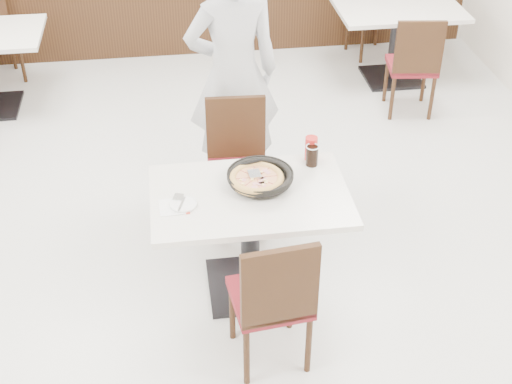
{
  "coord_description": "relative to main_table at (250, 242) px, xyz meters",
  "views": [
    {
      "loc": [
        -0.36,
        -3.77,
        3.23
      ],
      "look_at": [
        0.12,
        -0.3,
        0.76
      ],
      "focal_mm": 50.0,
      "sensor_mm": 36.0,
      "label": 1
    }
  ],
  "objects": [
    {
      "name": "floor",
      "position": [
        -0.08,
        0.29,
        -0.38
      ],
      "size": [
        7.0,
        7.0,
        0.0
      ],
      "primitive_type": "plane",
      "color": "#BBBBB6",
      "rests_on": "ground"
    },
    {
      "name": "wainscot_back",
      "position": [
        -0.08,
        3.77,
        0.18
      ],
      "size": [
        5.9,
        0.03,
        1.1
      ],
      "primitive_type": "cube",
      "color": "black",
      "rests_on": "floor"
    },
    {
      "name": "main_table",
      "position": [
        0.0,
        0.0,
        0.0
      ],
      "size": [
        1.27,
        0.9,
        0.75
      ],
      "primitive_type": null,
      "rotation": [
        0.0,
        0.0,
        -0.09
      ],
      "color": "beige",
      "rests_on": "floor"
    },
    {
      "name": "chair_near",
      "position": [
        0.03,
        -0.6,
        0.1
      ],
      "size": [
        0.46,
        0.46,
        0.95
      ],
      "primitive_type": null,
      "rotation": [
        0.0,
        0.0,
        0.11
      ],
      "color": "black",
      "rests_on": "floor"
    },
    {
      "name": "chair_far",
      "position": [
        0.01,
        0.69,
        0.1
      ],
      "size": [
        0.44,
        0.44,
        0.95
      ],
      "primitive_type": null,
      "rotation": [
        0.0,
        0.0,
        3.09
      ],
      "color": "black",
      "rests_on": "floor"
    },
    {
      "name": "trivet",
      "position": [
        0.06,
        0.04,
        0.39
      ],
      "size": [
        0.13,
        0.13,
        0.04
      ],
      "primitive_type": "cylinder",
      "rotation": [
        0.0,
        0.0,
        -0.09
      ],
      "color": "black",
      "rests_on": "main_table"
    },
    {
      "name": "pizza_pan",
      "position": [
        0.08,
        0.09,
        0.42
      ],
      "size": [
        0.42,
        0.42,
        0.01
      ],
      "primitive_type": "cylinder",
      "rotation": [
        0.0,
        0.0,
        -0.09
      ],
      "color": "black",
      "rests_on": "trivet"
    },
    {
      "name": "pizza",
      "position": [
        0.05,
        0.05,
        0.44
      ],
      "size": [
        0.34,
        0.34,
        0.02
      ],
      "primitive_type": "cylinder",
      "rotation": [
        0.0,
        0.0,
        -0.09
      ],
      "color": "gold",
      "rests_on": "pizza_pan"
    },
    {
      "name": "pizza_server",
      "position": [
        0.04,
        0.08,
        0.47
      ],
      "size": [
        0.08,
        0.1,
        0.0
      ],
      "primitive_type": "cube",
      "rotation": [
        0.0,
        0.0,
        0.09
      ],
      "color": "silver",
      "rests_on": "pizza"
    },
    {
      "name": "napkin",
      "position": [
        -0.46,
        -0.07,
        0.38
      ],
      "size": [
        0.18,
        0.18,
        0.0
      ],
      "primitive_type": "cube",
      "rotation": [
        0.0,
        0.0,
        0.05
      ],
      "color": "silver",
      "rests_on": "main_table"
    },
    {
      "name": "side_plate",
      "position": [
        -0.4,
        -0.07,
        0.38
      ],
      "size": [
        0.17,
        0.17,
        0.01
      ],
      "primitive_type": "cylinder",
      "rotation": [
        0.0,
        0.0,
        -0.09
      ],
      "color": "white",
      "rests_on": "napkin"
    },
    {
      "name": "fork",
      "position": [
        -0.42,
        -0.08,
        0.39
      ],
      "size": [
        0.06,
        0.15,
        0.0
      ],
      "primitive_type": "cube",
      "rotation": [
        0.0,
        0.0,
        -0.3
      ],
      "color": "silver",
      "rests_on": "side_plate"
    },
    {
      "name": "cola_glass",
      "position": [
        0.43,
        0.27,
        0.44
      ],
      "size": [
        0.08,
        0.08,
        0.13
      ],
      "primitive_type": "cylinder",
      "rotation": [
        0.0,
        0.0,
        -0.09
      ],
      "color": "black",
      "rests_on": "main_table"
    },
    {
      "name": "red_cup",
      "position": [
        0.44,
        0.33,
        0.45
      ],
      "size": [
        0.09,
        0.09,
        0.16
      ],
      "primitive_type": "cylinder",
      "rotation": [
        0.0,
        0.0,
        -0.09
      ],
      "color": "red",
      "rests_on": "main_table"
    },
    {
      "name": "diner_person",
      "position": [
        0.04,
        1.21,
        0.58
      ],
      "size": [
        0.74,
        0.53,
        1.91
      ],
      "primitive_type": "imported",
      "rotation": [
        0.0,
        0.0,
        3.25
      ],
      "color": "silver",
      "rests_on": "floor"
    },
    {
      "name": "bg_table_right",
      "position": [
        1.83,
        2.88,
        0.0
      ],
      "size": [
        1.27,
        0.9,
        0.75
      ],
      "primitive_type": null,
      "rotation": [
        0.0,
        0.0,
        0.09
      ],
      "color": "beige",
      "rests_on": "floor"
    },
    {
      "name": "bg_chair_right_near",
      "position": [
        1.77,
        2.21,
        0.1
      ],
      "size": [
        0.47,
        0.47,
        0.95
      ],
      "primitive_type": null,
      "rotation": [
        0.0,
        0.0,
        -0.13
      ],
      "color": "black",
      "rests_on": "floor"
    },
    {
      "name": "bg_chair_right_far",
      "position": [
        1.76,
        3.51,
        0.1
      ],
      "size": [
        0.5,
        0.5,
        0.95
      ],
      "primitive_type": null,
      "rotation": [
        0.0,
        0.0,
        3.35
      ],
      "color": "black",
      "rests_on": "floor"
    }
  ]
}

